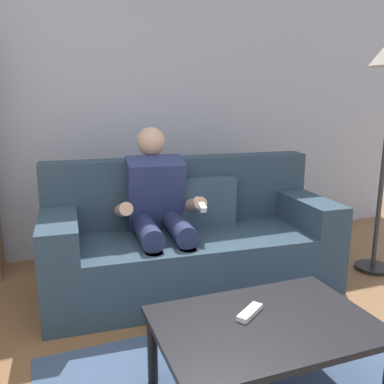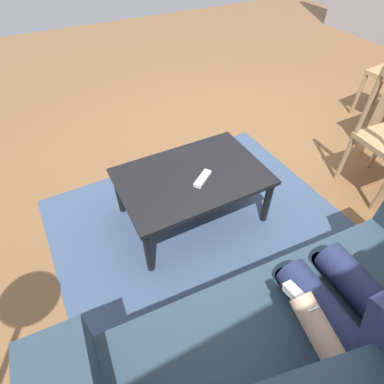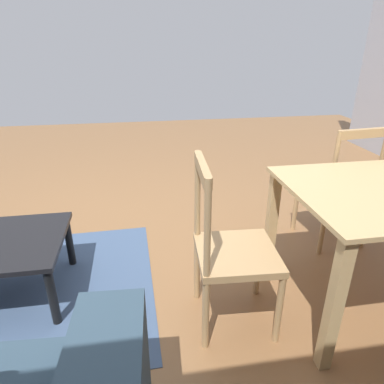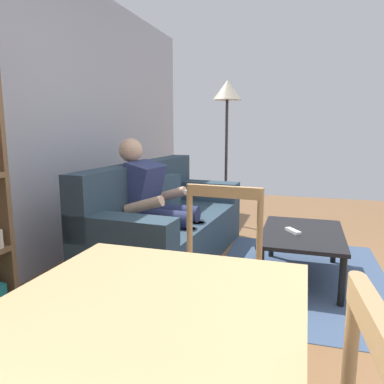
# 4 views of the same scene
# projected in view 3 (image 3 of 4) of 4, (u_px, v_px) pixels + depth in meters

# --- Properties ---
(ground_plane) EXTENTS (9.18, 9.18, 0.00)m
(ground_plane) POSITION_uv_depth(u_px,v_px,m) (120.00, 251.00, 2.60)
(ground_plane) COLOR brown
(dining_chair_facing_couch) EXTENTS (0.44, 0.44, 0.96)m
(dining_chair_facing_couch) POSITION_uv_depth(u_px,v_px,m) (231.00, 252.00, 1.80)
(dining_chair_facing_couch) COLOR tan
(dining_chair_facing_couch) RESTS_ON ground_plane
(dining_chair_by_doorway) EXTENTS (0.46, 0.46, 0.94)m
(dining_chair_by_doorway) POSITION_uv_depth(u_px,v_px,m) (338.00, 186.00, 2.58)
(dining_chair_by_doorway) COLOR tan
(dining_chair_by_doorway) RESTS_ON ground_plane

